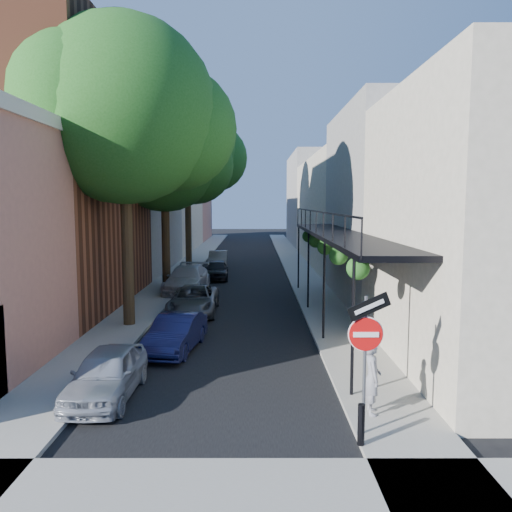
{
  "coord_description": "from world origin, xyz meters",
  "views": [
    {
      "loc": [
        1.0,
        -8.55,
        4.71
      ],
      "look_at": [
        1.01,
        9.19,
        2.8
      ],
      "focal_mm": 35.0,
      "sensor_mm": 36.0,
      "label": 1
    }
  ],
  "objects_px": {
    "oak_near": "(137,116)",
    "oak_far": "(194,152)",
    "parked_car_e": "(217,270)",
    "parked_car_c": "(194,300)",
    "parked_car_d": "(187,279)",
    "pedestrian": "(372,378)",
    "parked_car_a": "(107,374)",
    "parked_car_f": "(218,260)",
    "parked_car_b": "(176,333)",
    "sign_post": "(366,340)",
    "bollard": "(361,425)",
    "oak_mid": "(172,158)"
  },
  "relations": [
    {
      "from": "oak_near",
      "to": "oak_far",
      "type": "relative_size",
      "value": 0.96
    },
    {
      "from": "oak_near",
      "to": "parked_car_e",
      "type": "distance_m",
      "value": 13.78
    },
    {
      "from": "oak_near",
      "to": "parked_car_c",
      "type": "height_order",
      "value": "oak_near"
    },
    {
      "from": "parked_car_d",
      "to": "parked_car_e",
      "type": "height_order",
      "value": "parked_car_d"
    },
    {
      "from": "pedestrian",
      "to": "parked_car_d",
      "type": "bearing_deg",
      "value": 23.81
    },
    {
      "from": "parked_car_e",
      "to": "pedestrian",
      "type": "distance_m",
      "value": 20.47
    },
    {
      "from": "oak_near",
      "to": "parked_car_a",
      "type": "bearing_deg",
      "value": -83.89
    },
    {
      "from": "parked_car_d",
      "to": "parked_car_f",
      "type": "xyz_separation_m",
      "value": [
        0.91,
        9.69,
        -0.08
      ]
    },
    {
      "from": "parked_car_b",
      "to": "parked_car_f",
      "type": "distance_m",
      "value": 20.13
    },
    {
      "from": "parked_car_b",
      "to": "parked_car_c",
      "type": "height_order",
      "value": "parked_car_c"
    },
    {
      "from": "sign_post",
      "to": "bollard",
      "type": "relative_size",
      "value": 3.74
    },
    {
      "from": "parked_car_b",
      "to": "parked_car_d",
      "type": "height_order",
      "value": "parked_car_d"
    },
    {
      "from": "parked_car_f",
      "to": "parked_car_c",
      "type": "bearing_deg",
      "value": -91.61
    },
    {
      "from": "sign_post",
      "to": "parked_car_f",
      "type": "distance_m",
      "value": 26.55
    },
    {
      "from": "sign_post",
      "to": "parked_car_d",
      "type": "xyz_separation_m",
      "value": [
        -5.76,
        16.38,
        -1.34
      ]
    },
    {
      "from": "parked_car_a",
      "to": "parked_car_d",
      "type": "distance_m",
      "value": 14.25
    },
    {
      "from": "parked_car_f",
      "to": "sign_post",
      "type": "bearing_deg",
      "value": -81.35
    },
    {
      "from": "bollard",
      "to": "oak_far",
      "type": "height_order",
      "value": "oak_far"
    },
    {
      "from": "parked_car_e",
      "to": "parked_car_f",
      "type": "relative_size",
      "value": 0.94
    },
    {
      "from": "bollard",
      "to": "parked_car_c",
      "type": "distance_m",
      "value": 12.62
    },
    {
      "from": "bollard",
      "to": "oak_far",
      "type": "distance_m",
      "value": 28.58
    },
    {
      "from": "parked_car_c",
      "to": "pedestrian",
      "type": "bearing_deg",
      "value": -64.32
    },
    {
      "from": "parked_car_e",
      "to": "parked_car_c",
      "type": "bearing_deg",
      "value": -94.14
    },
    {
      "from": "oak_far",
      "to": "parked_car_a",
      "type": "relative_size",
      "value": 3.38
    },
    {
      "from": "parked_car_c",
      "to": "parked_car_f",
      "type": "xyz_separation_m",
      "value": [
        -0.07,
        14.8,
        0.03
      ]
    },
    {
      "from": "sign_post",
      "to": "parked_car_d",
      "type": "height_order",
      "value": "sign_post"
    },
    {
      "from": "parked_car_b",
      "to": "parked_car_e",
      "type": "bearing_deg",
      "value": 97.38
    },
    {
      "from": "oak_near",
      "to": "parked_car_b",
      "type": "bearing_deg",
      "value": -61.26
    },
    {
      "from": "sign_post",
      "to": "parked_car_a",
      "type": "relative_size",
      "value": 0.85
    },
    {
      "from": "oak_far",
      "to": "parked_car_d",
      "type": "bearing_deg",
      "value": -85.65
    },
    {
      "from": "oak_far",
      "to": "oak_mid",
      "type": "bearing_deg",
      "value": -90.41
    },
    {
      "from": "sign_post",
      "to": "parked_car_b",
      "type": "bearing_deg",
      "value": 128.29
    },
    {
      "from": "parked_car_f",
      "to": "parked_car_b",
      "type": "bearing_deg",
      "value": -91.43
    },
    {
      "from": "bollard",
      "to": "pedestrian",
      "type": "relative_size",
      "value": 0.5
    },
    {
      "from": "parked_car_b",
      "to": "parked_car_c",
      "type": "xyz_separation_m",
      "value": [
        -0.09,
        5.33,
        0.01
      ]
    },
    {
      "from": "oak_near",
      "to": "parked_car_e",
      "type": "relative_size",
      "value": 3.26
    },
    {
      "from": "parked_car_a",
      "to": "pedestrian",
      "type": "xyz_separation_m",
      "value": [
        6.13,
        -1.17,
        0.33
      ]
    },
    {
      "from": "parked_car_b",
      "to": "parked_car_e",
      "type": "height_order",
      "value": "parked_car_e"
    },
    {
      "from": "oak_near",
      "to": "oak_far",
      "type": "xyz_separation_m",
      "value": [
        0.01,
        17.01,
        0.38
      ]
    },
    {
      "from": "sign_post",
      "to": "parked_car_b",
      "type": "xyz_separation_m",
      "value": [
        -4.69,
        5.94,
        -1.46
      ]
    },
    {
      "from": "oak_near",
      "to": "parked_car_a",
      "type": "distance_m",
      "value": 10.24
    },
    {
      "from": "parked_car_a",
      "to": "parked_car_b",
      "type": "bearing_deg",
      "value": 74.97
    },
    {
      "from": "oak_near",
      "to": "parked_car_b",
      "type": "distance_m",
      "value": 8.24
    },
    {
      "from": "sign_post",
      "to": "parked_car_e",
      "type": "relative_size",
      "value": 0.85
    },
    {
      "from": "parked_car_d",
      "to": "parked_car_f",
      "type": "distance_m",
      "value": 9.73
    },
    {
      "from": "oak_near",
      "to": "pedestrian",
      "type": "bearing_deg",
      "value": -50.41
    },
    {
      "from": "sign_post",
      "to": "bollard",
      "type": "bearing_deg",
      "value": -108.56
    },
    {
      "from": "oak_near",
      "to": "parked_car_a",
      "type": "relative_size",
      "value": 3.24
    },
    {
      "from": "parked_car_a",
      "to": "parked_car_c",
      "type": "height_order",
      "value": "parked_car_a"
    },
    {
      "from": "oak_mid",
      "to": "pedestrian",
      "type": "height_order",
      "value": "oak_mid"
    }
  ]
}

